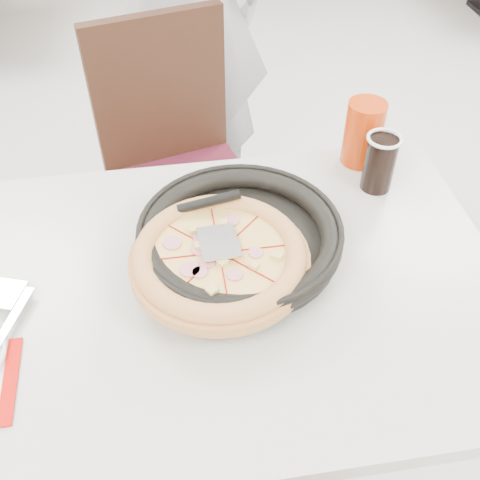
{
  "coord_description": "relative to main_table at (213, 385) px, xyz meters",
  "views": [
    {
      "loc": [
        -0.37,
        -0.92,
        1.59
      ],
      "look_at": [
        -0.25,
        -0.13,
        0.8
      ],
      "focal_mm": 42.0,
      "sensor_mm": 36.0,
      "label": 1
    }
  ],
  "objects": [
    {
      "name": "floor",
      "position": [
        0.32,
        0.19,
        -0.38
      ],
      "size": [
        7.0,
        7.0,
        0.0
      ],
      "primitive_type": "plane",
      "color": "#AEAEAA",
      "rests_on": "ground"
    },
    {
      "name": "main_table",
      "position": [
        0.0,
        0.0,
        0.0
      ],
      "size": [
        1.29,
        0.94,
        0.75
      ],
      "primitive_type": null,
      "rotation": [
        0.0,
        0.0,
        -0.12
      ],
      "color": "beige",
      "rests_on": "floor"
    },
    {
      "name": "chair_far",
      "position": [
        -0.0,
        0.65,
        0.1
      ],
      "size": [
        0.51,
        0.51,
        0.95
      ],
      "primitive_type": null,
      "rotation": [
        0.0,
        0.0,
        3.4
      ],
      "color": "black",
      "rests_on": "floor"
    },
    {
      "name": "trivet",
      "position": [
        0.07,
        0.03,
        0.39
      ],
      "size": [
        0.13,
        0.13,
        0.04
      ],
      "primitive_type": "cylinder",
      "rotation": [
        0.0,
        0.0,
        -0.12
      ],
      "color": "black",
      "rests_on": "main_table"
    },
    {
      "name": "pizza_pan",
      "position": [
        0.08,
        0.06,
        0.42
      ],
      "size": [
        0.44,
        0.44,
        0.01
      ],
      "primitive_type": "cylinder",
      "rotation": [
        0.0,
        0.0,
        -0.12
      ],
      "color": "black",
      "rests_on": "trivet"
    },
    {
      "name": "pizza",
      "position": [
        0.03,
        0.0,
        0.44
      ],
      "size": [
        0.39,
        0.39,
        0.02
      ],
      "primitive_type": "cylinder",
      "rotation": [
        0.0,
        0.0,
        -0.12
      ],
      "color": "tan",
      "rests_on": "pizza_pan"
    },
    {
      "name": "pizza_server",
      "position": [
        0.03,
        0.02,
        0.47
      ],
      "size": [
        0.08,
        0.1,
        0.0
      ],
      "primitive_type": "cube",
      "rotation": [
        0.0,
        0.0,
        0.05
      ],
      "color": "silver",
      "rests_on": "pizza"
    },
    {
      "name": "fork",
      "position": [
        -0.36,
        -0.06,
        0.39
      ],
      "size": [
        0.07,
        0.17,
        0.0
      ],
      "primitive_type": "cube",
      "rotation": [
        0.0,
        0.0,
        -0.33
      ],
      "color": "silver",
      "rests_on": "side_plate"
    },
    {
      "name": "cola_glass",
      "position": [
        0.43,
        0.24,
        0.44
      ],
      "size": [
        0.08,
        0.08,
        0.13
      ],
      "primitive_type": "cylinder",
      "rotation": [
        0.0,
        0.0,
        -0.12
      ],
      "color": "black",
      "rests_on": "main_table"
    },
    {
      "name": "red_cup",
      "position": [
        0.42,
        0.35,
        0.45
      ],
      "size": [
        0.1,
        0.1,
        0.16
      ],
      "primitive_type": "cylinder",
      "rotation": [
        0.0,
        0.0,
        -0.12
      ],
      "color": "#BE2F05",
      "rests_on": "main_table"
    }
  ]
}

